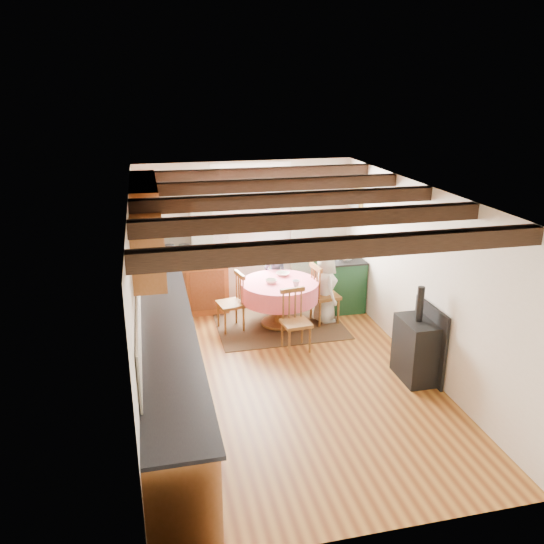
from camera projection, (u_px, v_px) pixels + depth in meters
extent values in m
cube|color=#AA702B|center=(286.00, 375.00, 7.18)|extent=(3.60, 5.50, 0.00)
cube|color=white|center=(288.00, 192.00, 6.40)|extent=(3.60, 5.50, 0.00)
cube|color=silver|center=(246.00, 233.00, 9.32)|extent=(3.60, 0.00, 2.40)
cube|color=silver|center=(376.00, 412.00, 4.26)|extent=(3.60, 0.00, 2.40)
cube|color=silver|center=(137.00, 301.00, 6.41)|extent=(0.00, 5.50, 2.40)
cube|color=silver|center=(421.00, 278.00, 7.18)|extent=(0.00, 5.50, 2.40)
cube|color=black|center=(348.00, 247.00, 4.59)|extent=(3.60, 0.16, 0.16)
cube|color=black|center=(313.00, 219.00, 5.51)|extent=(3.60, 0.16, 0.16)
cube|color=black|center=(288.00, 200.00, 6.43)|extent=(3.60, 0.16, 0.16)
cube|color=black|center=(269.00, 185.00, 7.35)|extent=(3.60, 0.16, 0.16)
cube|color=black|center=(254.00, 173.00, 8.27)|extent=(3.60, 0.16, 0.16)
cube|color=beige|center=(138.00, 292.00, 6.69)|extent=(0.02, 4.50, 0.55)
cube|color=beige|center=(186.00, 236.00, 9.09)|extent=(1.40, 0.02, 0.55)
cube|color=#9D582E|center=(167.00, 357.00, 6.72)|extent=(0.60, 5.30, 0.88)
cube|color=#9D582E|center=(187.00, 286.00, 9.07)|extent=(1.30, 0.60, 0.88)
cube|color=black|center=(166.00, 322.00, 6.57)|extent=(0.64, 5.30, 0.04)
cube|color=black|center=(186.00, 259.00, 8.90)|extent=(1.30, 0.64, 0.04)
cube|color=#9D582E|center=(145.00, 214.00, 7.30)|extent=(0.34, 1.80, 0.90)
cube|color=#9D582E|center=(148.00, 250.00, 5.94)|extent=(0.34, 0.90, 0.70)
cube|color=white|center=(252.00, 209.00, 9.20)|extent=(1.34, 0.03, 1.54)
cube|color=white|center=(251.00, 209.00, 9.21)|extent=(1.20, 0.01, 1.40)
cube|color=silver|center=(202.00, 243.00, 9.10)|extent=(0.35, 0.10, 2.10)
cube|color=silver|center=(301.00, 236.00, 9.47)|extent=(0.35, 0.10, 2.10)
cylinder|color=black|center=(252.00, 174.00, 8.93)|extent=(2.00, 0.03, 0.03)
cube|color=gold|center=(356.00, 204.00, 9.13)|extent=(0.04, 0.50, 0.60)
cylinder|color=silver|center=(307.00, 201.00, 9.36)|extent=(0.30, 0.02, 0.30)
cube|color=#442C19|center=(279.00, 324.00, 8.66)|extent=(1.94, 1.51, 0.01)
imported|color=#3D4357|center=(275.00, 276.00, 9.12)|extent=(0.48, 0.39, 1.14)
imported|color=silver|center=(325.00, 287.00, 8.63)|extent=(0.39, 0.58, 1.13)
imported|color=silver|center=(283.00, 274.00, 8.70)|extent=(0.29, 0.29, 0.05)
imported|color=silver|center=(271.00, 281.00, 8.38)|extent=(0.22, 0.22, 0.06)
imported|color=silver|center=(296.00, 284.00, 8.21)|extent=(0.13, 0.13, 0.10)
cylinder|color=#262628|center=(170.00, 252.00, 8.78)|extent=(0.15, 0.15, 0.25)
cylinder|color=#262628|center=(185.00, 251.00, 8.94)|extent=(0.18, 0.18, 0.20)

